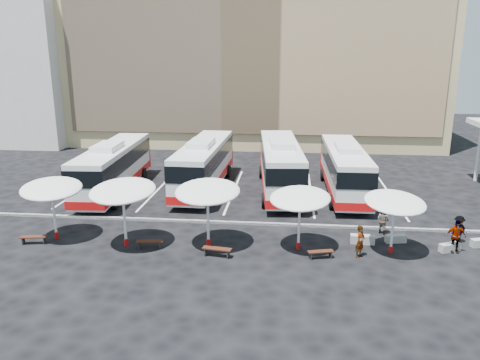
# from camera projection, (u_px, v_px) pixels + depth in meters

# --- Properties ---
(ground) EXTENTS (120.00, 120.00, 0.00)m
(ground) POSITION_uv_depth(u_px,v_px,m) (219.00, 226.00, 29.16)
(ground) COLOR black
(ground) RESTS_ON ground
(sandstone_building) EXTENTS (42.00, 18.25, 29.60)m
(sandstone_building) POSITION_uv_depth(u_px,v_px,m) (257.00, 34.00, 56.43)
(sandstone_building) COLOR tan
(sandstone_building) RESTS_ON ground
(apartment_block) EXTENTS (14.00, 14.00, 18.00)m
(apartment_block) POSITION_uv_depth(u_px,v_px,m) (24.00, 65.00, 56.52)
(apartment_block) COLOR silver
(apartment_block) RESTS_ON ground
(curb_divider) EXTENTS (34.00, 0.25, 0.15)m
(curb_divider) POSITION_uv_depth(u_px,v_px,m) (220.00, 222.00, 29.62)
(curb_divider) COLOR black
(curb_divider) RESTS_ON ground
(bay_lines) EXTENTS (24.15, 12.00, 0.01)m
(bay_lines) POSITION_uv_depth(u_px,v_px,m) (234.00, 190.00, 36.83)
(bay_lines) COLOR white
(bay_lines) RESTS_ON ground
(bus_0) EXTENTS (3.42, 12.67, 3.98)m
(bus_0) POSITION_uv_depth(u_px,v_px,m) (114.00, 166.00, 35.86)
(bus_0) COLOR white
(bus_0) RESTS_ON ground
(bus_1) EXTENTS (3.20, 12.82, 4.05)m
(bus_1) POSITION_uv_depth(u_px,v_px,m) (204.00, 163.00, 36.82)
(bus_1) COLOR white
(bus_1) RESTS_ON ground
(bus_2) EXTENTS (3.88, 13.25, 4.14)m
(bus_2) POSITION_uv_depth(u_px,v_px,m) (280.00, 164.00, 36.23)
(bus_2) COLOR white
(bus_2) RESTS_ON ground
(bus_3) EXTENTS (3.05, 12.38, 3.91)m
(bus_3) POSITION_uv_depth(u_px,v_px,m) (344.00, 168.00, 35.60)
(bus_3) COLOR white
(bus_3) RESTS_ON ground
(sunshade_0) EXTENTS (4.37, 4.39, 3.54)m
(sunshade_0) POSITION_uv_depth(u_px,v_px,m) (52.00, 189.00, 26.44)
(sunshade_0) COLOR white
(sunshade_0) RESTS_ON ground
(sunshade_1) EXTENTS (4.02, 4.06, 3.76)m
(sunshade_1) POSITION_uv_depth(u_px,v_px,m) (123.00, 191.00, 25.35)
(sunshade_1) COLOR white
(sunshade_1) RESTS_ON ground
(sunshade_2) EXTENTS (3.69, 3.73, 3.73)m
(sunshade_2) POSITION_uv_depth(u_px,v_px,m) (208.00, 192.00, 25.33)
(sunshade_2) COLOR white
(sunshade_2) RESTS_ON ground
(sunshade_3) EXTENTS (4.03, 4.06, 3.43)m
(sunshade_3) POSITION_uv_depth(u_px,v_px,m) (300.00, 198.00, 25.00)
(sunshade_3) COLOR white
(sunshade_3) RESTS_ON ground
(sunshade_4) EXTENTS (4.08, 4.10, 3.35)m
(sunshade_4) POSITION_uv_depth(u_px,v_px,m) (395.00, 203.00, 24.53)
(sunshade_4) COLOR white
(sunshade_4) RESTS_ON ground
(wood_bench_0) EXTENTS (1.50, 0.65, 0.45)m
(wood_bench_0) POSITION_uv_depth(u_px,v_px,m) (34.00, 238.00, 26.37)
(wood_bench_0) COLOR black
(wood_bench_0) RESTS_ON ground
(wood_bench_1) EXTENTS (1.48, 0.59, 0.44)m
(wood_bench_1) POSITION_uv_depth(u_px,v_px,m) (150.00, 242.00, 25.77)
(wood_bench_1) COLOR black
(wood_bench_1) RESTS_ON ground
(wood_bench_2) EXTENTS (1.60, 0.65, 0.48)m
(wood_bench_2) POSITION_uv_depth(u_px,v_px,m) (217.00, 250.00, 24.71)
(wood_bench_2) COLOR black
(wood_bench_2) RESTS_ON ground
(wood_bench_3) EXTENTS (1.40, 0.69, 0.41)m
(wood_bench_3) POSITION_uv_depth(u_px,v_px,m) (321.00, 253.00, 24.50)
(wood_bench_3) COLOR black
(wood_bench_3) RESTS_ON ground
(conc_bench_0) EXTENTS (1.35, 0.50, 0.50)m
(conc_bench_0) POSITION_uv_depth(u_px,v_px,m) (362.00, 239.00, 26.43)
(conc_bench_0) COLOR gray
(conc_bench_0) RESTS_ON ground
(conc_bench_1) EXTENTS (1.22, 0.61, 0.44)m
(conc_bench_1) POSITION_uv_depth(u_px,v_px,m) (396.00, 239.00, 26.60)
(conc_bench_1) COLOR gray
(conc_bench_1) RESTS_ON ground
(conc_bench_2) EXTENTS (1.24, 0.84, 0.44)m
(conc_bench_2) POSITION_uv_depth(u_px,v_px,m) (450.00, 247.00, 25.41)
(conc_bench_2) COLOR gray
(conc_bench_2) RESTS_ON ground
(passenger_0) EXTENTS (0.72, 0.76, 1.74)m
(passenger_0) POSITION_uv_depth(u_px,v_px,m) (360.00, 241.00, 24.54)
(passenger_0) COLOR black
(passenger_0) RESTS_ON ground
(passenger_1) EXTENTS (1.01, 1.03, 1.67)m
(passenger_1) POSITION_uv_depth(u_px,v_px,m) (384.00, 220.00, 27.78)
(passenger_1) COLOR black
(passenger_1) RESTS_ON ground
(passenger_2) EXTENTS (1.09, 0.47, 1.84)m
(passenger_2) POSITION_uv_depth(u_px,v_px,m) (456.00, 236.00, 25.08)
(passenger_2) COLOR black
(passenger_2) RESTS_ON ground
(passenger_3) EXTENTS (1.20, 1.04, 1.61)m
(passenger_3) POSITION_uv_depth(u_px,v_px,m) (458.00, 229.00, 26.39)
(passenger_3) COLOR black
(passenger_3) RESTS_ON ground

